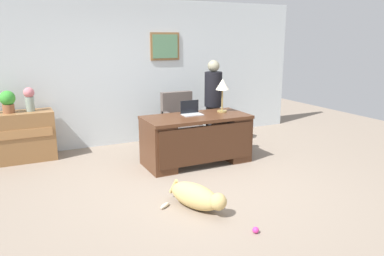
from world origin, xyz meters
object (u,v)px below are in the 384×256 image
object	(u,v)px
dog_toy_ball	(256,230)
vase_with_flowers	(29,98)
desk	(197,138)
person_standing	(213,103)
dog_lying	(197,196)
dog_toy_bone	(165,206)
potted_plant	(8,101)
laptop	(191,111)
armchair	(180,123)
credenza	(13,137)
desk_lamp	(222,86)

from	to	relation	value
dog_toy_ball	vase_with_flowers	bearing A→B (deg)	117.18
desk	vase_with_flowers	world-z (taller)	vase_with_flowers
vase_with_flowers	person_standing	bearing A→B (deg)	-12.27
person_standing	dog_lying	world-z (taller)	person_standing
dog_toy_bone	potted_plant	bearing A→B (deg)	120.47
laptop	vase_with_flowers	world-z (taller)	vase_with_flowers
armchair	dog_lying	size ratio (longest dim) A/B	1.19
credenza	dog_lying	distance (m)	3.48
armchair	person_standing	xyz separation A→B (m)	(0.56, -0.23, 0.36)
laptop	dog_toy_ball	world-z (taller)	laptop
desk	dog_lying	xyz separation A→B (m)	(-0.76, -1.50, -0.27)
vase_with_flowers	credenza	bearing A→B (deg)	-179.76
dog_toy_bone	armchair	bearing A→B (deg)	61.38
person_standing	dog_toy_ball	xyz separation A→B (m)	(-1.17, -3.03, -0.79)
person_standing	dog_toy_bone	distance (m)	2.83
credenza	dog_toy_bone	bearing A→B (deg)	-59.85
desk	dog_lying	size ratio (longest dim) A/B	1.97
credenza	armchair	xyz separation A→B (m)	(2.81, -0.43, 0.05)
desk	laptop	xyz separation A→B (m)	(-0.03, 0.15, 0.42)
desk	vase_with_flowers	bearing A→B (deg)	149.43
laptop	dog_lying	bearing A→B (deg)	-113.73
potted_plant	dog_toy_ball	size ratio (longest dim) A/B	5.14
desk_lamp	potted_plant	size ratio (longest dim) A/B	1.54
desk	armchair	size ratio (longest dim) A/B	1.66
vase_with_flowers	potted_plant	distance (m)	0.32
desk	desk_lamp	world-z (taller)	desk_lamp
person_standing	potted_plant	bearing A→B (deg)	168.87
credenza	potted_plant	bearing A→B (deg)	176.50
person_standing	vase_with_flowers	xyz separation A→B (m)	(-3.06, 0.67, 0.21)
vase_with_flowers	laptop	bearing A→B (deg)	-28.16
credenza	dog_toy_ball	distance (m)	4.32
potted_plant	dog_lying	bearing A→B (deg)	-56.34
desk_lamp	vase_with_flowers	world-z (taller)	desk_lamp
person_standing	vase_with_flowers	world-z (taller)	person_standing
armchair	vase_with_flowers	size ratio (longest dim) A/B	2.60
credenza	dog_lying	world-z (taller)	credenza
desk	credenza	bearing A→B (deg)	152.38
dog_lying	vase_with_flowers	distance (m)	3.43
laptop	dog_toy_ball	bearing A→B (deg)	-100.06
person_standing	dog_toy_ball	distance (m)	3.34
credenza	laptop	size ratio (longest dim) A/B	4.00
credenza	laptop	world-z (taller)	laptop
desk	desk_lamp	xyz separation A→B (m)	(0.53, 0.13, 0.79)
vase_with_flowers	dog_lying	bearing A→B (deg)	-60.99
dog_lying	potted_plant	world-z (taller)	potted_plant
dog_toy_bone	laptop	bearing A→B (deg)	53.88
desk	dog_lying	bearing A→B (deg)	-116.80
credenza	vase_with_flowers	size ratio (longest dim) A/B	3.26
desk_lamp	dog_toy_ball	bearing A→B (deg)	-112.44
desk	credenza	world-z (taller)	credenza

